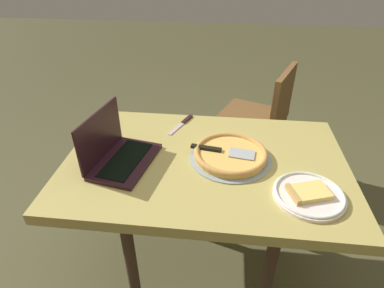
# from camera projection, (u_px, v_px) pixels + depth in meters

# --- Properties ---
(ground_plane) EXTENTS (12.00, 12.00, 0.00)m
(ground_plane) POSITION_uv_depth(u_px,v_px,m) (202.00, 265.00, 1.80)
(ground_plane) COLOR #4E4A2C
(dining_table) EXTENTS (1.23, 0.80, 0.74)m
(dining_table) POSITION_uv_depth(u_px,v_px,m) (205.00, 173.00, 1.43)
(dining_table) COLOR tan
(dining_table) RESTS_ON ground_plane
(laptop) EXTENTS (0.27, 0.36, 0.23)m
(laptop) POSITION_uv_depth(u_px,v_px,m) (117.00, 152.00, 1.35)
(laptop) COLOR black
(laptop) RESTS_ON dining_table
(pizza_plate) EXTENTS (0.27, 0.27, 0.04)m
(pizza_plate) POSITION_uv_depth(u_px,v_px,m) (309.00, 194.00, 1.18)
(pizza_plate) COLOR white
(pizza_plate) RESTS_ON dining_table
(pizza_tray) EXTENTS (0.36, 0.36, 0.04)m
(pizza_tray) POSITION_uv_depth(u_px,v_px,m) (230.00, 154.00, 1.39)
(pizza_tray) COLOR #91A2AA
(pizza_tray) RESTS_ON dining_table
(table_knife) EXTENTS (0.10, 0.21, 0.01)m
(table_knife) POSITION_uv_depth(u_px,v_px,m) (183.00, 123.00, 1.65)
(table_knife) COLOR #C7B0C7
(table_knife) RESTS_ON dining_table
(chair_far) EXTENTS (0.57, 0.57, 0.86)m
(chair_far) POSITION_uv_depth(u_px,v_px,m) (261.00, 115.00, 2.23)
(chair_far) COLOR brown
(chair_far) RESTS_ON ground_plane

